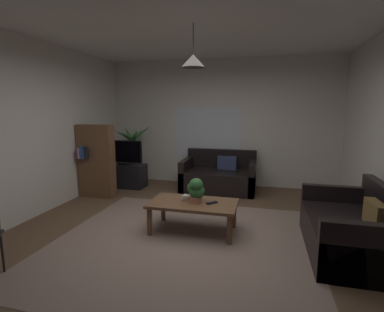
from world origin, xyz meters
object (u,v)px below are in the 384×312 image
(coffee_table, at_px, (193,206))
(bookshelf_corner, at_px, (96,161))
(pendant_lamp, at_px, (193,61))
(book_on_table_2, at_px, (187,196))
(book_on_table_0, at_px, (186,199))
(potted_plant_on_table, at_px, (196,190))
(couch_right_side, at_px, (351,231))
(tv_stand, at_px, (125,175))
(couch_under_window, at_px, (219,177))
(tv, at_px, (123,152))
(remote_on_table_0, at_px, (212,203))
(book_on_table_1, at_px, (186,198))
(potted_palm_corner, at_px, (133,155))

(coffee_table, distance_m, bookshelf_corner, 2.49)
(coffee_table, bearing_deg, pendant_lamp, 97.13)
(book_on_table_2, height_order, pendant_lamp, pendant_lamp)
(book_on_table_0, xyz_separation_m, potted_plant_on_table, (0.15, -0.06, 0.17))
(book_on_table_2, xyz_separation_m, potted_plant_on_table, (0.14, -0.05, 0.12))
(couch_right_side, xyz_separation_m, bookshelf_corner, (-4.16, 1.26, 0.43))
(couch_right_side, distance_m, tv_stand, 4.48)
(book_on_table_0, xyz_separation_m, tv_stand, (-1.90, 1.84, -0.19))
(pendant_lamp, bearing_deg, couch_under_window, 89.31)
(couch_under_window, xyz_separation_m, tv, (-2.04, -0.26, 0.50))
(coffee_table, distance_m, pendant_lamp, 1.94)
(bookshelf_corner, bearing_deg, remote_on_table_0, -24.31)
(book_on_table_0, bearing_deg, couch_right_side, -5.82)
(book_on_table_1, distance_m, tv, 2.65)
(potted_plant_on_table, height_order, bookshelf_corner, bookshelf_corner)
(book_on_table_0, distance_m, book_on_table_1, 0.02)
(book_on_table_1, xyz_separation_m, pendant_lamp, (0.12, -0.07, 1.85))
(book_on_table_0, distance_m, bookshelf_corner, 2.35)
(tv_stand, distance_m, pendant_lamp, 3.45)
(couch_right_side, xyz_separation_m, pendant_lamp, (-1.96, 0.15, 2.03))
(book_on_table_0, relative_size, tv, 0.14)
(pendant_lamp, bearing_deg, book_on_table_0, 150.96)
(bookshelf_corner, bearing_deg, book_on_table_2, -26.83)
(coffee_table, relative_size, bookshelf_corner, 0.86)
(book_on_table_0, relative_size, potted_palm_corner, 0.09)
(book_on_table_1, bearing_deg, tv_stand, 135.88)
(potted_plant_on_table, bearing_deg, pendant_lamp, -168.07)
(remote_on_table_0, bearing_deg, tv_stand, 3.68)
(remote_on_table_0, distance_m, bookshelf_corner, 2.72)
(potted_palm_corner, bearing_deg, coffee_table, -49.54)
(couch_right_side, relative_size, potted_plant_on_table, 4.30)
(tv_stand, bearing_deg, remote_on_table_0, -39.85)
(potted_palm_corner, xyz_separation_m, pendant_lamp, (2.03, -2.37, 1.67))
(tv, relative_size, pendant_lamp, 1.56)
(potted_plant_on_table, relative_size, bookshelf_corner, 0.25)
(potted_palm_corner, distance_m, pendant_lamp, 3.54)
(book_on_table_0, height_order, book_on_table_2, book_on_table_2)
(potted_plant_on_table, height_order, tv, tv)
(coffee_table, bearing_deg, tv_stand, 136.58)
(couch_under_window, xyz_separation_m, bookshelf_corner, (-2.23, -1.03, 0.43))
(tv_stand, xyz_separation_m, potted_palm_corner, (-0.01, 0.47, 0.39))
(couch_right_side, height_order, book_on_table_0, couch_right_side)
(tv, height_order, potted_palm_corner, potted_palm_corner)
(coffee_table, xyz_separation_m, potted_plant_on_table, (0.04, 0.01, 0.24))
(book_on_table_2, distance_m, tv, 2.66)
(book_on_table_0, height_order, tv, tv)
(book_on_table_2, distance_m, tv_stand, 2.67)
(tv, xyz_separation_m, potted_palm_corner, (-0.01, 0.49, -0.13))
(tv_stand, height_order, pendant_lamp, pendant_lamp)
(coffee_table, xyz_separation_m, potted_palm_corner, (-2.03, 2.37, 0.27))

